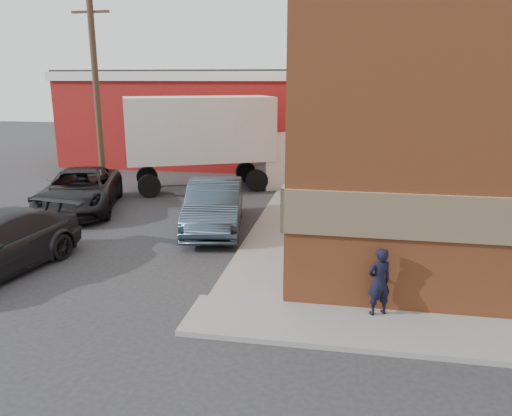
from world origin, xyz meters
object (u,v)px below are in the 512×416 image
at_px(man, 379,282).
at_px(suv_a, 80,190).
at_px(brick_building, 512,92).
at_px(sedan, 215,206).
at_px(box_truck, 218,136).
at_px(warehouse, 206,116).
at_px(utility_pole, 96,88).

distance_m(man, suv_a, 13.47).
xyz_separation_m(brick_building, sedan, (-10.14, -3.34, -3.83)).
bearing_deg(man, brick_building, -145.03).
xyz_separation_m(man, box_truck, (-6.85, 12.50, 1.61)).
xyz_separation_m(warehouse, utility_pole, (-1.50, -11.00, 1.93)).
xyz_separation_m(brick_building, box_truck, (-11.73, 3.25, -2.19)).
xyz_separation_m(brick_building, warehouse, (-14.50, 11.00, -1.87)).
distance_m(brick_building, warehouse, 18.30).
bearing_deg(brick_building, suv_a, -173.66).
distance_m(brick_building, sedan, 11.34).
height_order(warehouse, sedan, warehouse).
height_order(man, sedan, sedan).
relative_size(man, box_truck, 0.17).
distance_m(warehouse, suv_a, 13.05).
bearing_deg(warehouse, man, -64.59).
height_order(suv_a, box_truck, box_truck).
height_order(brick_building, box_truck, brick_building).
height_order(brick_building, utility_pole, brick_building).
distance_m(utility_pole, suv_a, 4.32).
xyz_separation_m(utility_pole, man, (11.12, -9.25, -3.87)).
distance_m(utility_pole, box_truck, 5.82).
distance_m(brick_building, box_truck, 12.37).
height_order(warehouse, man, warehouse).
bearing_deg(man, sedan, -75.52).
bearing_deg(warehouse, sedan, -73.11).
height_order(sedan, box_truck, box_truck).
bearing_deg(man, utility_pole, -66.98).
bearing_deg(suv_a, sedan, -33.24).
bearing_deg(utility_pole, warehouse, 82.23).
bearing_deg(box_truck, utility_pole, -167.58).
bearing_deg(suv_a, man, -52.28).
relative_size(brick_building, man, 12.00).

